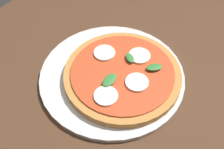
% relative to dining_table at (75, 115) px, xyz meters
% --- Properties ---
extents(dining_table, '(1.43, 0.82, 0.78)m').
position_rel_dining_table_xyz_m(dining_table, '(0.00, 0.00, 0.00)').
color(dining_table, '#4C301E').
rests_on(dining_table, ground_plane).
extents(serving_tray, '(0.37, 0.37, 0.01)m').
position_rel_dining_table_xyz_m(serving_tray, '(0.10, -0.05, 0.12)').
color(serving_tray, silver).
rests_on(serving_tray, dining_table).
extents(pizza, '(0.29, 0.29, 0.03)m').
position_rel_dining_table_xyz_m(pizza, '(0.11, -0.08, 0.13)').
color(pizza, '#C6843F').
rests_on(pizza, serving_tray).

